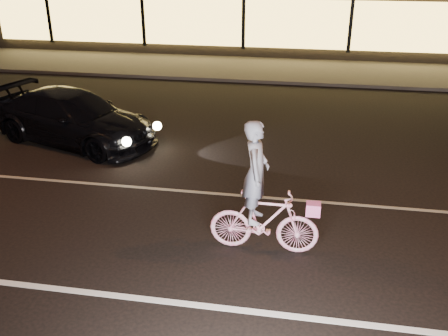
# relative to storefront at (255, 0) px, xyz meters

# --- Properties ---
(ground) EXTENTS (90.00, 90.00, 0.00)m
(ground) POSITION_rel_storefront_xyz_m (0.00, -18.97, -2.15)
(ground) COLOR black
(ground) RESTS_ON ground
(lane_stripe_near) EXTENTS (60.00, 0.12, 0.01)m
(lane_stripe_near) POSITION_rel_storefront_xyz_m (0.00, -20.47, -2.14)
(lane_stripe_near) COLOR silver
(lane_stripe_near) RESTS_ON ground
(lane_stripe_far) EXTENTS (60.00, 0.10, 0.01)m
(lane_stripe_far) POSITION_rel_storefront_xyz_m (0.00, -16.97, -2.14)
(lane_stripe_far) COLOR gray
(lane_stripe_far) RESTS_ON ground
(sidewalk) EXTENTS (30.00, 4.00, 0.12)m
(sidewalk) POSITION_rel_storefront_xyz_m (0.00, -5.97, -2.09)
(sidewalk) COLOR #383533
(sidewalk) RESTS_ON ground
(storefront) EXTENTS (25.40, 8.42, 4.20)m
(storefront) POSITION_rel_storefront_xyz_m (0.00, 0.00, 0.00)
(storefront) COLOR black
(storefront) RESTS_ON ground
(cyclist) EXTENTS (1.84, 0.63, 2.32)m
(cyclist) POSITION_rel_storefront_xyz_m (2.34, -18.86, -1.32)
(cyclist) COLOR #FF3F86
(cyclist) RESTS_ON ground
(sedan) EXTENTS (4.93, 3.20, 1.33)m
(sedan) POSITION_rel_storefront_xyz_m (-2.97, -14.66, -1.48)
(sedan) COLOR black
(sedan) RESTS_ON ground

